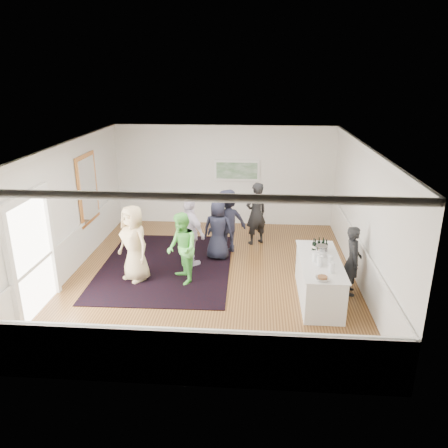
# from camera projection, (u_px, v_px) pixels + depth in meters

# --- Properties ---
(floor) EXTENTS (8.00, 8.00, 0.00)m
(floor) POSITION_uv_depth(u_px,v_px,m) (212.00, 276.00, 10.76)
(floor) COLOR olive
(floor) RESTS_ON ground
(ceiling) EXTENTS (7.00, 8.00, 0.02)m
(ceiling) POSITION_uv_depth(u_px,v_px,m) (211.00, 146.00, 9.70)
(ceiling) COLOR white
(ceiling) RESTS_ON wall_back
(wall_left) EXTENTS (0.02, 8.00, 3.20)m
(wall_left) POSITION_uv_depth(u_px,v_px,m) (67.00, 211.00, 10.48)
(wall_left) COLOR white
(wall_left) RESTS_ON floor
(wall_right) EXTENTS (0.02, 8.00, 3.20)m
(wall_right) POSITION_uv_depth(u_px,v_px,m) (364.00, 218.00, 9.98)
(wall_right) COLOR white
(wall_right) RESTS_ON floor
(wall_back) EXTENTS (7.00, 0.02, 3.20)m
(wall_back) POSITION_uv_depth(u_px,v_px,m) (224.00, 175.00, 13.99)
(wall_back) COLOR white
(wall_back) RESTS_ON floor
(wall_front) EXTENTS (7.00, 0.02, 3.20)m
(wall_front) POSITION_uv_depth(u_px,v_px,m) (184.00, 297.00, 6.46)
(wall_front) COLOR white
(wall_front) RESTS_ON floor
(wainscoting) EXTENTS (7.00, 8.00, 1.00)m
(wainscoting) POSITION_uv_depth(u_px,v_px,m) (212.00, 257.00, 10.59)
(wainscoting) COLOR white
(wainscoting) RESTS_ON floor
(mirror) EXTENTS (0.05, 1.25, 1.85)m
(mirror) POSITION_uv_depth(u_px,v_px,m) (88.00, 189.00, 11.63)
(mirror) COLOR #D9873F
(mirror) RESTS_ON wall_left
(doorway) EXTENTS (0.10, 1.78, 2.56)m
(doorway) POSITION_uv_depth(u_px,v_px,m) (31.00, 248.00, 8.74)
(doorway) COLOR white
(doorway) RESTS_ON wall_left
(landscape_painting) EXTENTS (1.44, 0.06, 0.66)m
(landscape_painting) POSITION_uv_depth(u_px,v_px,m) (237.00, 171.00, 13.85)
(landscape_painting) COLOR white
(landscape_painting) RESTS_ON wall_back
(area_rug) EXTENTS (3.36, 4.37, 0.02)m
(area_rug) POSITION_uv_depth(u_px,v_px,m) (166.00, 266.00, 11.28)
(area_rug) COLOR black
(area_rug) RESTS_ON floor
(serving_table) EXTENTS (0.87, 2.30, 0.93)m
(serving_table) POSITION_uv_depth(u_px,v_px,m) (319.00, 279.00, 9.53)
(serving_table) COLOR silver
(serving_table) RESTS_ON floor
(bartender) EXTENTS (0.41, 0.60, 1.59)m
(bartender) POSITION_uv_depth(u_px,v_px,m) (353.00, 260.00, 9.68)
(bartender) COLOR black
(bartender) RESTS_ON floor
(guest_tan) EXTENTS (1.08, 1.01, 1.86)m
(guest_tan) POSITION_uv_depth(u_px,v_px,m) (134.00, 243.00, 10.27)
(guest_tan) COLOR tan
(guest_tan) RESTS_ON floor
(guest_green) EXTENTS (0.95, 1.03, 1.71)m
(guest_green) POSITION_uv_depth(u_px,v_px,m) (182.00, 249.00, 10.17)
(guest_green) COLOR #61D455
(guest_green) RESTS_ON floor
(guest_lilac) EXTENTS (1.07, 1.02, 1.79)m
(guest_lilac) POSITION_uv_depth(u_px,v_px,m) (190.00, 233.00, 11.06)
(guest_lilac) COLOR silver
(guest_lilac) RESTS_ON floor
(guest_dark_a) EXTENTS (1.32, 1.13, 1.77)m
(guest_dark_a) POSITION_uv_depth(u_px,v_px,m) (228.00, 221.00, 11.93)
(guest_dark_a) COLOR #1B1D2E
(guest_dark_a) RESTS_ON floor
(guest_dark_b) EXTENTS (0.80, 0.74, 1.83)m
(guest_dark_b) POSITION_uv_depth(u_px,v_px,m) (256.00, 214.00, 12.48)
(guest_dark_b) COLOR black
(guest_dark_b) RESTS_ON floor
(guest_navy) EXTENTS (0.86, 0.63, 1.63)m
(guest_navy) POSITION_uv_depth(u_px,v_px,m) (218.00, 230.00, 11.50)
(guest_navy) COLOR #1B1D2E
(guest_navy) RESTS_ON floor
(wine_bottles) EXTENTS (0.35, 0.20, 0.31)m
(wine_bottles) POSITION_uv_depth(u_px,v_px,m) (320.00, 244.00, 9.81)
(wine_bottles) COLOR black
(wine_bottles) RESTS_ON serving_table
(juice_pitchers) EXTENTS (0.40, 0.65, 0.24)m
(juice_pitchers) POSITION_uv_depth(u_px,v_px,m) (323.00, 260.00, 9.08)
(juice_pitchers) COLOR #78BB43
(juice_pitchers) RESTS_ON serving_table
(ice_bucket) EXTENTS (0.26, 0.26, 0.25)m
(ice_bucket) POSITION_uv_depth(u_px,v_px,m) (321.00, 251.00, 9.53)
(ice_bucket) COLOR silver
(ice_bucket) RESTS_ON serving_table
(nut_bowl) EXTENTS (0.29, 0.29, 0.08)m
(nut_bowl) POSITION_uv_depth(u_px,v_px,m) (322.00, 278.00, 8.47)
(nut_bowl) COLOR white
(nut_bowl) RESTS_ON serving_table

